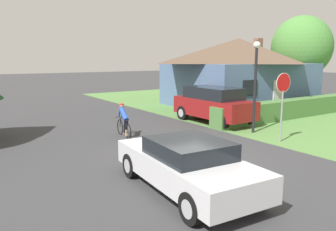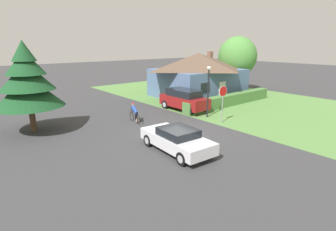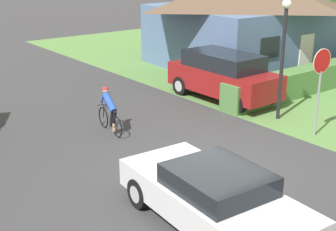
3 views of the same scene
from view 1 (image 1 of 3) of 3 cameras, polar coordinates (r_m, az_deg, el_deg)
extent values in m
plane|color=#38383A|center=(10.76, 3.86, -8.03)|extent=(140.00, 140.00, 0.00)
cube|color=#568442|center=(22.12, 22.58, 0.54)|extent=(16.00, 36.00, 0.01)
cube|color=slate|center=(23.86, 12.01, 5.31)|extent=(8.98, 7.70, 2.98)
pyramid|color=brown|center=(23.79, 12.22, 10.96)|extent=(9.70, 8.32, 1.71)
cube|color=silver|center=(21.36, 18.64, 3.17)|extent=(0.90, 0.10, 2.00)
cube|color=black|center=(19.53, 14.09, 4.70)|extent=(1.10, 0.11, 0.90)
cube|color=brown|center=(26.14, 15.42, 11.96)|extent=(0.52, 0.52, 0.80)
cube|color=#4C7A3D|center=(19.84, 20.85, 1.16)|extent=(11.56, 0.90, 1.04)
cube|color=silver|center=(8.37, 3.14, -8.91)|extent=(2.17, 4.63, 0.62)
cube|color=black|center=(8.11, 3.69, -5.69)|extent=(1.78, 2.03, 0.42)
cylinder|color=black|center=(9.37, -6.41, -8.62)|extent=(0.30, 0.70, 0.68)
cylinder|color=#ADADB2|center=(9.37, -6.41, -8.62)|extent=(0.29, 0.41, 0.40)
cylinder|color=black|center=(10.11, 2.40, -7.17)|extent=(0.30, 0.70, 0.68)
cylinder|color=#ADADB2|center=(10.11, 2.40, -7.17)|extent=(0.29, 0.41, 0.40)
cylinder|color=black|center=(6.86, 4.22, -15.76)|extent=(0.30, 0.70, 0.68)
cylinder|color=#ADADB2|center=(6.86, 4.22, -15.76)|extent=(0.29, 0.41, 0.40)
cylinder|color=black|center=(7.84, 14.70, -12.67)|extent=(0.30, 0.70, 0.68)
cylinder|color=#ADADB2|center=(7.84, 14.70, -12.67)|extent=(0.29, 0.41, 0.40)
torus|color=black|center=(13.62, -6.96, -2.82)|extent=(0.12, 0.70, 0.70)
torus|color=black|center=(14.58, -8.35, -2.01)|extent=(0.12, 0.70, 0.70)
cylinder|color=black|center=(13.83, -7.34, -2.02)|extent=(0.06, 0.18, 0.53)
cylinder|color=black|center=(14.18, -7.87, -1.60)|extent=(0.11, 0.65, 0.61)
cylinder|color=black|center=(14.06, -7.79, -0.62)|extent=(0.12, 0.77, 0.11)
cylinder|color=black|center=(13.78, -7.19, -2.91)|extent=(0.08, 0.34, 0.15)
cylinder|color=black|center=(13.66, -7.12, -1.92)|extent=(0.06, 0.22, 0.41)
cylinder|color=black|center=(14.49, -8.33, -1.13)|extent=(0.05, 0.12, 0.48)
cylinder|color=black|center=(14.41, -8.30, -0.23)|extent=(0.44, 0.07, 0.02)
ellipsoid|color=black|center=(13.71, -7.27, -0.94)|extent=(0.10, 0.21, 0.05)
cylinder|color=black|center=(13.73, -7.21, -1.59)|extent=(0.14, 0.26, 0.43)
cylinder|color=black|center=(13.89, -7.49, -1.81)|extent=(0.14, 0.26, 0.58)
cylinder|color=tan|center=(13.87, -7.28, -2.95)|extent=(0.08, 0.08, 0.30)
cylinder|color=tan|center=(14.06, -7.37, -3.18)|extent=(0.17, 0.08, 0.21)
cylinder|color=#264CB2|center=(13.93, -7.69, 0.21)|extent=(0.30, 0.72, 0.57)
cylinder|color=#264CB2|center=(14.17, -7.95, 0.34)|extent=(0.10, 0.26, 0.36)
cylinder|color=#264CB2|center=(14.42, -8.43, 0.49)|extent=(0.10, 0.26, 0.36)
sphere|color=tan|center=(14.15, -8.10, 1.72)|extent=(0.19, 0.19, 0.19)
ellipsoid|color=red|center=(14.14, -8.11, 1.92)|extent=(0.22, 0.18, 0.12)
cube|color=maroon|center=(17.19, 7.95, 1.43)|extent=(1.92, 4.58, 0.90)
cube|color=black|center=(17.14, 7.88, 3.93)|extent=(1.69, 3.05, 0.60)
cylinder|color=black|center=(17.93, 2.63, 0.48)|extent=(0.30, 0.76, 0.75)
cylinder|color=#ADADB2|center=(17.93, 2.63, 0.48)|extent=(0.31, 0.44, 0.44)
cylinder|color=black|center=(18.95, 6.67, 0.93)|extent=(0.30, 0.76, 0.75)
cylinder|color=#ADADB2|center=(18.95, 6.67, 0.93)|extent=(0.31, 0.44, 0.44)
cylinder|color=black|center=(15.59, 9.43, -1.08)|extent=(0.30, 0.76, 0.75)
cylinder|color=#ADADB2|center=(15.59, 9.43, -1.08)|extent=(0.31, 0.44, 0.44)
cylinder|color=black|center=(16.75, 13.57, -0.46)|extent=(0.30, 0.76, 0.75)
cylinder|color=#ADADB2|center=(16.75, 13.57, -0.46)|extent=(0.31, 0.44, 0.44)
cylinder|color=gray|center=(13.76, 19.14, -0.17)|extent=(0.07, 0.07, 2.07)
cylinder|color=red|center=(13.60, 19.46, 5.41)|extent=(0.72, 0.09, 0.72)
cylinder|color=silver|center=(13.60, 19.46, 5.41)|extent=(0.76, 0.08, 0.77)
cylinder|color=black|center=(15.02, 14.87, 4.09)|extent=(0.12, 0.12, 3.75)
sphere|color=white|center=(14.97, 15.22, 11.78)|extent=(0.31, 0.31, 0.31)
cone|color=black|center=(14.97, 15.25, 12.37)|extent=(0.19, 0.19, 0.12)
cylinder|color=#4C3823|center=(27.80, 21.80, 4.67)|extent=(0.28, 0.28, 2.23)
ellipsoid|color=#4C893D|center=(27.73, 22.21, 10.94)|extent=(4.54, 4.54, 4.77)
camera|label=2|loc=(5.97, -165.55, 14.00)|focal=28.00mm
camera|label=3|loc=(2.38, -126.31, 54.21)|focal=50.00mm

